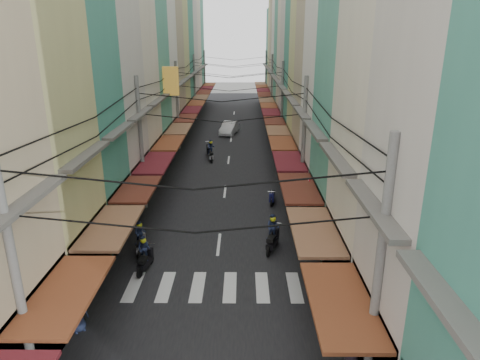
{
  "coord_description": "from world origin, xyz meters",
  "views": [
    {
      "loc": [
        1.25,
        -22.07,
        10.36
      ],
      "look_at": [
        1.08,
        2.62,
        2.01
      ],
      "focal_mm": 32.0,
      "sensor_mm": 36.0,
      "label": 1
    }
  ],
  "objects_px": {
    "white_car": "(229,134)",
    "traffic_sign": "(308,193)",
    "market_umbrella": "(391,259)",
    "bicycle": "(325,210)"
  },
  "relations": [
    {
      "from": "bicycle",
      "to": "traffic_sign",
      "type": "xyz_separation_m",
      "value": [
        -1.64,
        -3.2,
        2.35
      ]
    },
    {
      "from": "bicycle",
      "to": "market_umbrella",
      "type": "height_order",
      "value": "market_umbrella"
    },
    {
      "from": "white_car",
      "to": "market_umbrella",
      "type": "xyz_separation_m",
      "value": [
        7.1,
        -32.31,
        2.39
      ]
    },
    {
      "from": "bicycle",
      "to": "white_car",
      "type": "bearing_deg",
      "value": 10.54
    },
    {
      "from": "white_car",
      "to": "traffic_sign",
      "type": "bearing_deg",
      "value": -67.28
    },
    {
      "from": "white_car",
      "to": "traffic_sign",
      "type": "height_order",
      "value": "traffic_sign"
    },
    {
      "from": "white_car",
      "to": "market_umbrella",
      "type": "distance_m",
      "value": 33.16
    },
    {
      "from": "market_umbrella",
      "to": "traffic_sign",
      "type": "xyz_separation_m",
      "value": [
        -2.06,
        7.27,
        -0.04
      ]
    },
    {
      "from": "white_car",
      "to": "bicycle",
      "type": "xyz_separation_m",
      "value": [
        6.68,
        -21.83,
        0.0
      ]
    },
    {
      "from": "bicycle",
      "to": "traffic_sign",
      "type": "height_order",
      "value": "traffic_sign"
    }
  ]
}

